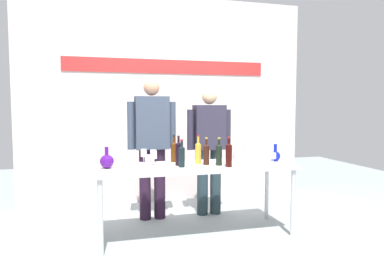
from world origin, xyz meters
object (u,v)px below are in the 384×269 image
(wine_glass_right_1, at_px, (251,155))
(presenter_left, at_px, (152,140))
(wine_bottle_3, at_px, (198,152))
(wine_glass_left_0, at_px, (144,153))
(wine_glass_left_1, at_px, (154,155))
(wine_glass_right_0, at_px, (273,156))
(wine_bottle_4, at_px, (174,151))
(wine_glass_left_4, at_px, (148,159))
(presenter_right, at_px, (209,144))
(wine_bottle_2, at_px, (179,153))
(wine_glass_right_4, at_px, (236,157))
(wine_bottle_0, at_px, (182,155))
(wine_glass_left_5, at_px, (128,155))
(wine_glass_left_3, at_px, (130,160))
(display_table, at_px, (196,171))
(wine_glass_right_2, at_px, (247,152))
(decanter_blue_left, at_px, (107,161))
(wine_bottle_6, at_px, (229,154))
(wine_bottle_5, at_px, (206,153))
(decanter_blue_right, at_px, (275,156))
(wine_glass_left_2, at_px, (153,153))
(wine_bottle_1, at_px, (219,154))
(wine_glass_right_3, at_px, (261,153))

(wine_glass_right_1, bearing_deg, presenter_left, 140.85)
(wine_bottle_3, bearing_deg, wine_glass_left_0, 160.01)
(wine_glass_left_1, height_order, wine_glass_right_0, wine_glass_left_1)
(wine_bottle_4, distance_m, wine_glass_left_4, 0.54)
(presenter_right, distance_m, wine_bottle_2, 0.87)
(wine_glass_right_4, bearing_deg, wine_bottle_0, 178.79)
(wine_glass_left_0, height_order, wine_glass_left_4, wine_glass_left_0)
(wine_glass_left_5, bearing_deg, wine_glass_left_3, -92.19)
(wine_glass_left_5, relative_size, wine_glass_right_4, 1.09)
(display_table, bearing_deg, wine_bottle_3, 56.94)
(wine_glass_left_4, bearing_deg, wine_glass_left_1, 65.60)
(wine_glass_left_0, xyz_separation_m, wine_glass_left_4, (-0.01, -0.42, -0.00))
(wine_glass_right_2, bearing_deg, wine_glass_left_3, -171.85)
(wine_glass_right_2, bearing_deg, wine_glass_left_1, 178.35)
(decanter_blue_left, height_order, wine_glass_left_0, decanter_blue_left)
(wine_glass_left_3, xyz_separation_m, wine_glass_right_4, (1.13, 0.03, -0.01))
(wine_bottle_2, height_order, wine_bottle_6, wine_bottle_2)
(wine_bottle_0, relative_size, wine_bottle_6, 0.92)
(wine_glass_left_5, bearing_deg, wine_bottle_5, -17.79)
(wine_glass_left_4, bearing_deg, wine_glass_right_1, 1.49)
(decanter_blue_right, xyz_separation_m, wine_bottle_0, (-1.13, -0.12, 0.06))
(wine_bottle_3, relative_size, wine_glass_left_0, 2.03)
(presenter_left, bearing_deg, wine_bottle_4, -65.12)
(decanter_blue_left, bearing_deg, wine_glass_left_2, 23.91)
(decanter_blue_left, distance_m, wine_bottle_1, 1.17)
(wine_bottle_1, bearing_deg, wine_glass_left_0, 153.78)
(wine_glass_right_2, bearing_deg, wine_glass_right_0, -63.92)
(display_table, distance_m, wine_glass_left_0, 0.62)
(presenter_left, height_order, wine_bottle_1, presenter_left)
(wine_glass_left_5, bearing_deg, presenter_left, 52.77)
(decanter_blue_right, xyz_separation_m, wine_glass_left_0, (-1.48, 0.26, 0.04))
(decanter_blue_left, distance_m, wine_bottle_6, 1.25)
(wine_bottle_4, bearing_deg, wine_glass_right_3, -20.59)
(presenter_left, distance_m, wine_glass_left_0, 0.44)
(wine_bottle_1, bearing_deg, wine_bottle_2, 166.70)
(wine_bottle_2, distance_m, wine_glass_right_1, 0.79)
(wine_glass_left_2, bearing_deg, decanter_blue_left, -156.09)
(wine_bottle_2, relative_size, wine_glass_right_4, 2.47)
(wine_glass_left_2, xyz_separation_m, wine_glass_right_2, (1.04, -0.20, 0.01))
(wine_bottle_3, bearing_deg, wine_glass_right_0, -25.81)
(wine_glass_left_1, distance_m, wine_glass_right_4, 0.88)
(presenter_left, xyz_separation_m, wine_bottle_2, (0.18, -0.67, -0.08))
(decanter_blue_left, distance_m, wine_bottle_2, 0.75)
(wine_glass_left_3, distance_m, wine_glass_left_5, 0.39)
(wine_glass_left_5, bearing_deg, wine_glass_right_4, -17.81)
(wine_glass_left_5, bearing_deg, wine_glass_left_0, 12.48)
(display_table, height_order, wine_glass_right_3, wine_glass_right_3)
(wine_glass_left_0, xyz_separation_m, wine_glass_left_5, (-0.18, -0.04, -0.01))
(wine_glass_left_4, height_order, wine_glass_right_1, wine_glass_left_4)
(wine_bottle_4, relative_size, wine_glass_right_0, 2.14)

